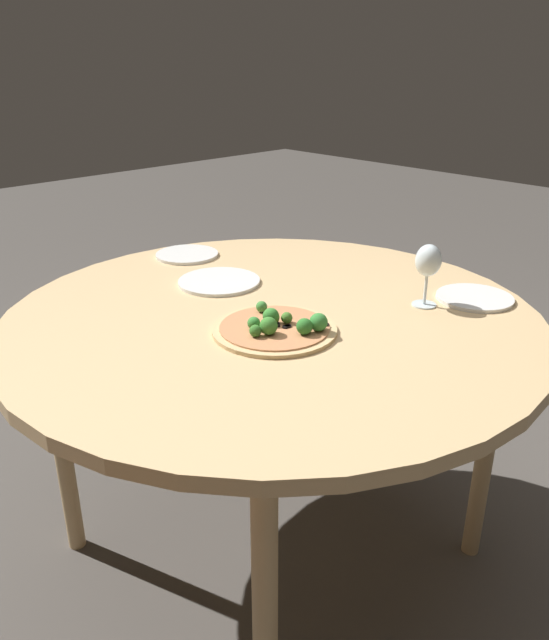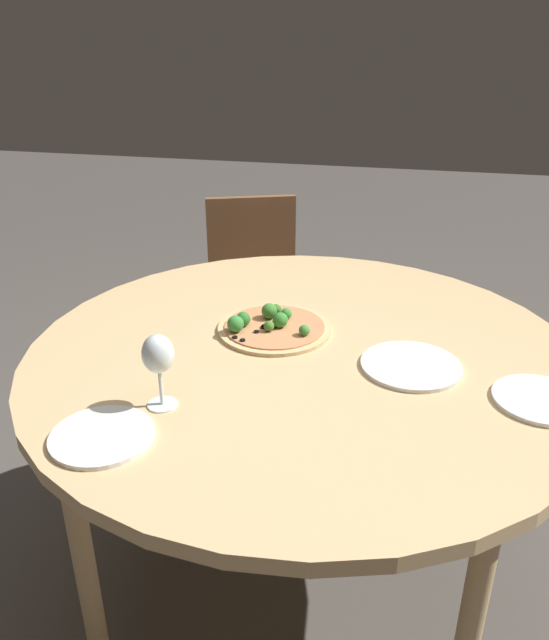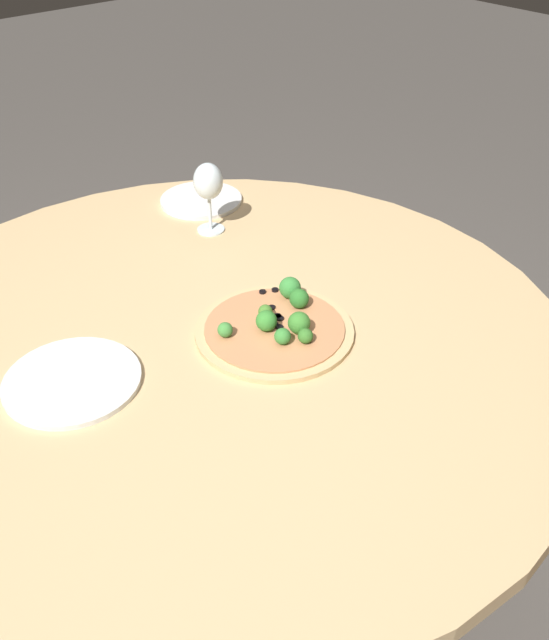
# 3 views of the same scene
# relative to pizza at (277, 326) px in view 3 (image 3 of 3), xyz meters

# --- Properties ---
(ground_plane) EXTENTS (12.00, 12.00, 0.00)m
(ground_plane) POSITION_rel_pizza_xyz_m (0.10, -0.08, -0.79)
(ground_plane) COLOR #4C4742
(dining_table) EXTENTS (1.37, 1.37, 0.78)m
(dining_table) POSITION_rel_pizza_xyz_m (0.10, -0.08, -0.07)
(dining_table) COLOR tan
(dining_table) RESTS_ON ground_plane
(pizza) EXTENTS (0.30, 0.30, 0.06)m
(pizza) POSITION_rel_pizza_xyz_m (0.00, 0.00, 0.00)
(pizza) COLOR tan
(pizza) RESTS_ON dining_table
(wine_glass) EXTENTS (0.07, 0.07, 0.17)m
(wine_glass) POSITION_rel_pizza_xyz_m (-0.15, -0.40, 0.10)
(wine_glass) COLOR silver
(wine_glass) RESTS_ON dining_table
(plate_near) EXTENTS (0.24, 0.24, 0.01)m
(plate_near) POSITION_rel_pizza_xyz_m (0.36, -0.12, -0.01)
(plate_near) COLOR silver
(plate_near) RESTS_ON dining_table
(plate_side) EXTENTS (0.20, 0.20, 0.01)m
(plate_side) POSITION_rel_pizza_xyz_m (-0.22, -0.53, -0.01)
(plate_side) COLOR silver
(plate_side) RESTS_ON dining_table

